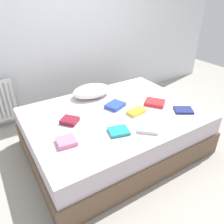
# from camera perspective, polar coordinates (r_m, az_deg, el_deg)

# --- Properties ---
(ground_plane) EXTENTS (8.00, 8.00, 0.00)m
(ground_plane) POSITION_cam_1_polar(r_m,az_deg,el_deg) (2.84, 0.54, -8.84)
(ground_plane) COLOR #9E998E
(back_wall) EXTENTS (6.00, 0.10, 2.80)m
(back_wall) POSITION_cam_1_polar(r_m,az_deg,el_deg) (3.45, -12.52, 22.97)
(back_wall) COLOR silver
(back_wall) RESTS_ON ground
(bed) EXTENTS (2.00, 1.50, 0.50)m
(bed) POSITION_cam_1_polar(r_m,az_deg,el_deg) (2.70, 0.57, -4.74)
(bed) COLOR brown
(bed) RESTS_ON ground
(radiator) EXTENTS (0.38, 0.04, 0.60)m
(radiator) POSITION_cam_1_polar(r_m,az_deg,el_deg) (3.36, -26.86, 2.35)
(radiator) COLOR white
(radiator) RESTS_ON ground
(pillow) EXTENTS (0.51, 0.35, 0.15)m
(pillow) POSITION_cam_1_polar(r_m,az_deg,el_deg) (2.93, -5.34, 5.44)
(pillow) COLOR white
(pillow) RESTS_ON bed
(textbook_teal) EXTENTS (0.23, 0.21, 0.03)m
(textbook_teal) POSITION_cam_1_polar(r_m,az_deg,el_deg) (2.21, 1.72, -4.96)
(textbook_teal) COLOR teal
(textbook_teal) RESTS_ON bed
(textbook_yellow) EXTENTS (0.23, 0.16, 0.04)m
(textbook_yellow) POSITION_cam_1_polar(r_m,az_deg,el_deg) (2.55, 6.32, 0.12)
(textbook_yellow) COLOR yellow
(textbook_yellow) RESTS_ON bed
(textbook_red) EXTENTS (0.29, 0.30, 0.04)m
(textbook_red) POSITION_cam_1_polar(r_m,az_deg,el_deg) (2.78, 11.01, 2.40)
(textbook_red) COLOR red
(textbook_red) RESTS_ON bed
(textbook_maroon) EXTENTS (0.23, 0.23, 0.05)m
(textbook_maroon) POSITION_cam_1_polar(r_m,az_deg,el_deg) (2.41, -10.89, -2.18)
(textbook_maroon) COLOR maroon
(textbook_maroon) RESTS_ON bed
(textbook_pink) EXTENTS (0.19, 0.19, 0.04)m
(textbook_pink) POSITION_cam_1_polar(r_m,az_deg,el_deg) (2.11, -11.69, -7.45)
(textbook_pink) COLOR pink
(textbook_pink) RESTS_ON bed
(textbook_white) EXTENTS (0.24, 0.23, 0.04)m
(textbook_white) POSITION_cam_1_polar(r_m,az_deg,el_deg) (2.26, 9.28, -4.46)
(textbook_white) COLOR white
(textbook_white) RESTS_ON bed
(textbook_navy) EXTENTS (0.26, 0.25, 0.02)m
(textbook_navy) POSITION_cam_1_polar(r_m,az_deg,el_deg) (2.72, 17.98, 0.49)
(textbook_navy) COLOR navy
(textbook_navy) RESTS_ON bed
(textbook_blue) EXTENTS (0.26, 0.24, 0.05)m
(textbook_blue) POSITION_cam_1_polar(r_m,az_deg,el_deg) (2.66, 0.82, 1.73)
(textbook_blue) COLOR #2847B7
(textbook_blue) RESTS_ON bed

